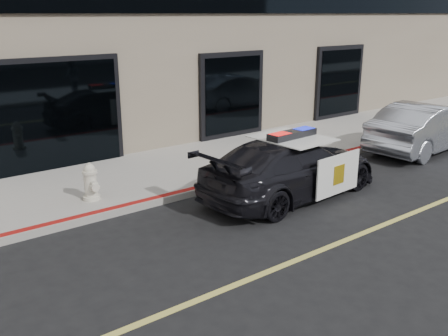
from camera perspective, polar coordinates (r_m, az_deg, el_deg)
ground at (r=8.12m, az=6.36°, el=-11.20°), size 120.00×120.00×0.00m
sidewalk_n at (r=12.10m, az=-10.98°, el=-1.26°), size 60.00×3.50×0.15m
police_car at (r=10.93m, az=7.66°, el=0.10°), size 2.41×4.72×1.47m
silver_sedan at (r=15.59m, az=22.09°, el=4.35°), size 2.09×4.50×1.41m
fire_hydrant at (r=10.63m, az=-14.98°, el=-1.63°), size 0.36×0.50×0.79m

